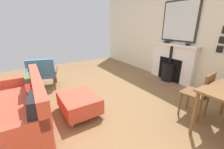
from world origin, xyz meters
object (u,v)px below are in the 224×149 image
at_px(mantel_bowl_near, 167,42).
at_px(mantel_bowl_far, 188,44).
at_px(armchair_accent, 42,72).
at_px(sofa, 22,106).
at_px(ottoman, 79,102).
at_px(fireplace, 171,65).
at_px(dining_chair_near_fireplace, 201,91).

distance_m(mantel_bowl_near, mantel_bowl_far, 0.62).
bearing_deg(armchair_accent, sofa, 70.10).
distance_m(mantel_bowl_far, sofa, 3.75).
bearing_deg(mantel_bowl_far, ottoman, -4.01).
bearing_deg(mantel_bowl_near, sofa, 4.54).
xyz_separation_m(sofa, armchair_accent, (-0.50, -1.37, 0.09)).
bearing_deg(armchair_accent, fireplace, 157.21).
distance_m(sofa, dining_chair_near_fireplace, 2.91).
relative_size(ottoman, armchair_accent, 1.00).
bearing_deg(ottoman, mantel_bowl_near, -171.28).
bearing_deg(fireplace, sofa, 0.78).
distance_m(mantel_bowl_near, ottoman, 2.95).
distance_m(sofa, ottoman, 0.89).
height_order(mantel_bowl_far, sofa, mantel_bowl_far).
bearing_deg(sofa, mantel_bowl_far, 174.79).
xyz_separation_m(fireplace, sofa, (3.65, 0.05, -0.11)).
relative_size(mantel_bowl_near, mantel_bowl_far, 1.39).
bearing_deg(ottoman, armchair_accent, -76.23).
distance_m(fireplace, ottoman, 2.80).
xyz_separation_m(mantel_bowl_far, sofa, (3.66, -0.33, -0.74)).
distance_m(armchair_accent, dining_chair_near_fireplace, 3.43).
xyz_separation_m(fireplace, mantel_bowl_near, (-0.01, -0.24, 0.63)).
distance_m(ottoman, armchair_accent, 1.57).
distance_m(mantel_bowl_far, dining_chair_near_fireplace, 1.60).
distance_m(mantel_bowl_near, sofa, 3.74).
xyz_separation_m(fireplace, dining_chair_near_fireplace, (1.08, 1.41, 0.04)).
height_order(mantel_bowl_near, sofa, mantel_bowl_near).
distance_m(fireplace, mantel_bowl_near, 0.67).
distance_m(fireplace, sofa, 3.65).
height_order(mantel_bowl_far, ottoman, mantel_bowl_far).
distance_m(mantel_bowl_near, armchair_accent, 3.40).
relative_size(fireplace, ottoman, 1.73).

